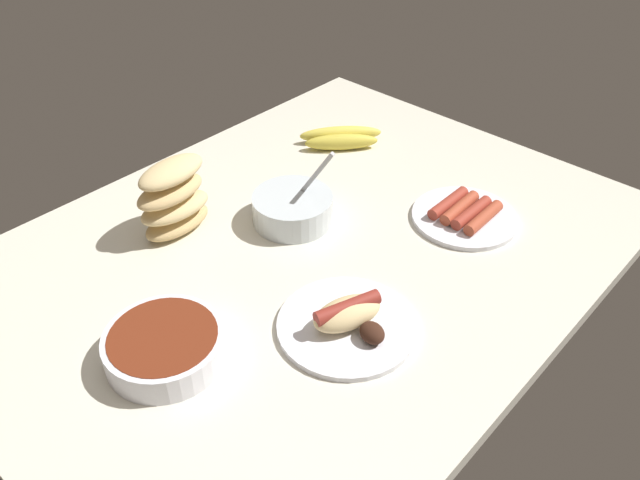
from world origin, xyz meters
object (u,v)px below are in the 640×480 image
object	(u,v)px
plate_sausages	(465,215)
banana_bunch	(341,138)
bread_stack	(173,199)
bowl_chili	(165,346)
plate_hotdog_assembled	(348,321)
bowl_coleslaw	(293,207)

from	to	relation	value
plate_sausages	banana_bunch	size ratio (longest dim) A/B	1.14
bread_stack	banana_bunch	bearing A→B (deg)	-1.77
plate_sausages	bread_stack	xyz separation A→B (cm)	(-39.52, 37.93, 6.10)
plate_sausages	banana_bunch	bearing A→B (deg)	81.39
bowl_chili	bread_stack	distance (cm)	32.37
plate_sausages	plate_hotdog_assembled	distance (cm)	37.49
bread_stack	banana_bunch	distance (cm)	45.38
bowl_coleslaw	banana_bunch	bearing A→B (deg)	23.72
bowl_coleslaw	plate_hotdog_assembled	xyz separation A→B (cm)	(-14.79, -26.64, -1.29)
bowl_chili	bread_stack	bearing A→B (deg)	49.31
plate_sausages	banana_bunch	xyz separation A→B (cm)	(5.53, 36.53, 0.77)
banana_bunch	plate_sausages	bearing A→B (deg)	-98.61
bowl_chili	banana_bunch	world-z (taller)	bowl_chili
bowl_coleslaw	plate_hotdog_assembled	distance (cm)	30.50
banana_bunch	plate_hotdog_assembled	world-z (taller)	plate_hotdog_assembled
bowl_coleslaw	banana_bunch	distance (cm)	30.76
banana_bunch	bowl_chili	bearing A→B (deg)	-160.85
bowl_coleslaw	bread_stack	world-z (taller)	bowl_coleslaw
bowl_coleslaw	bread_stack	distance (cm)	22.19
bowl_chili	banana_bunch	size ratio (longest dim) A/B	1.01
bread_stack	plate_hotdog_assembled	bearing A→B (deg)	-87.00
bowl_chili	bread_stack	xyz separation A→B (cm)	(20.89, 24.30, 4.57)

